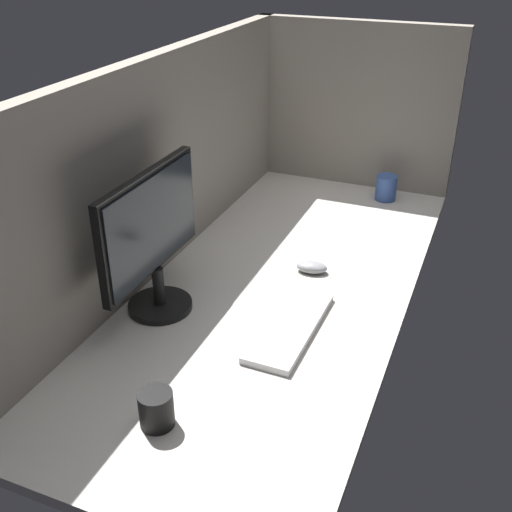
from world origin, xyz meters
TOP-DOWN VIEW (x-y plane):
  - ground_plane at (0.00, 0.00)cm, footprint 180.00×80.00cm
  - cubicle_wall_back at (0.00, 37.50)cm, footprint 180.00×5.00cm
  - cubicle_wall_side at (87.50, 0.00)cm, footprint 5.00×80.00cm
  - monitor at (-25.68, 25.13)cm, footprint 44.42×18.00cm
  - keyboard at (-21.80, -12.81)cm, footprint 37.18×13.52cm
  - mouse at (9.70, -8.85)cm, footprint 6.98×10.33cm
  - mug_ceramic_blue at (74.33, -18.25)cm, footprint 8.00×8.00cm
  - mug_black_travel at (-65.39, 2.22)cm, footprint 7.64×7.64cm

SIDE VIEW (x-z plane):
  - ground_plane at x=0.00cm, z-range -3.00..0.00cm
  - keyboard at x=-21.80cm, z-range 0.00..2.00cm
  - mouse at x=9.70cm, z-range 0.00..3.40cm
  - mug_black_travel at x=-65.39cm, z-range 0.00..8.51cm
  - mug_ceramic_blue at x=74.33cm, z-range 0.00..9.71cm
  - monitor at x=-25.68cm, z-range 2.39..42.81cm
  - cubicle_wall_back at x=0.00cm, z-range 0.00..63.69cm
  - cubicle_wall_side at x=87.50cm, z-range 0.00..63.69cm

